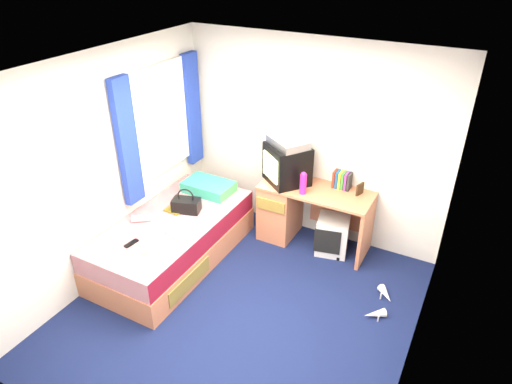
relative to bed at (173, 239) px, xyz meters
The scene contains 20 objects.
ground 1.19m from the bed, 18.78° to the right, with size 3.40×3.40×0.00m, color #0C1438.
room_shell 1.66m from the bed, 18.78° to the right, with size 3.40×3.40×3.40m.
bed is the anchor object (origin of this frame).
pillow 0.80m from the bed, 88.74° to the left, with size 0.59×0.38×0.13m, color #1B7DB0.
desk 1.48m from the bed, 46.13° to the left, with size 1.30×0.55×0.75m.
storage_cube 1.85m from the bed, 33.13° to the left, with size 0.36×0.36×0.45m, color silver.
crt_tv 1.57m from the bed, 49.48° to the left, with size 0.63×0.62×0.46m.
vcr 1.71m from the bed, 49.49° to the left, with size 0.46×0.33×0.09m, color #B2B3B5.
book_row 2.05m from the bed, 38.64° to the left, with size 0.20×0.13×0.20m.
picture_frame 2.19m from the bed, 33.53° to the left, with size 0.02×0.12×0.14m, color #312010.
pink_water_bottle 1.61m from the bed, 36.88° to the left, with size 0.08×0.08×0.24m, color #EA218C.
aerosol_can 1.70m from the bed, 43.94° to the left, with size 0.05×0.05×0.17m, color silver.
handbag 0.43m from the bed, 78.19° to the left, with size 0.35×0.26×0.29m.
towel 0.44m from the bed, 30.33° to the right, with size 0.30×0.25×0.10m, color white.
magazine 0.37m from the bed, 108.71° to the left, with size 0.21×0.28×0.01m, color gold.
water_bottle 0.45m from the bed, 145.00° to the right, with size 0.07×0.07×0.20m, color #B4BCC6.
colour_swatch_fan 0.64m from the bed, 81.62° to the right, with size 0.22×0.06×0.01m, color orange.
remote_control 0.64m from the bed, 97.53° to the right, with size 0.05×0.16×0.02m, color black.
window_assembly 1.34m from the bed, 130.39° to the left, with size 0.11×1.42×1.40m.
white_heels 2.36m from the bed, ahead, with size 0.24×0.55×0.09m.
Camera 1 is at (1.75, -2.93, 3.30)m, focal length 32.00 mm.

